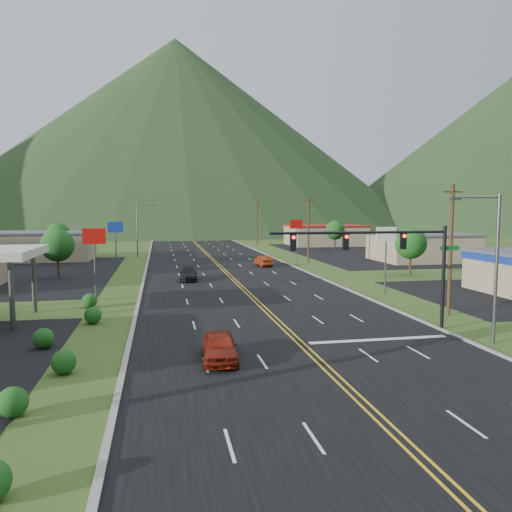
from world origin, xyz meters
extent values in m
plane|color=#32491A|center=(0.00, 0.00, 0.00)|extent=(500.00, 500.00, 0.00)
cube|color=black|center=(0.00, 0.00, 0.00)|extent=(20.00, 460.00, 0.04)
cube|color=gray|center=(-10.15, 0.00, 0.00)|extent=(0.30, 460.00, 0.14)
cylinder|color=black|center=(10.50, 14.00, 3.50)|extent=(0.24, 0.24, 7.00)
cylinder|color=black|center=(4.50, 14.00, 6.60)|extent=(12.00, 0.18, 0.18)
cube|color=#0C591E|center=(10.90, 14.00, 5.50)|extent=(1.40, 0.06, 0.30)
cube|color=black|center=(7.50, 14.00, 6.00)|extent=(0.35, 0.28, 1.05)
sphere|color=#FF0C05|center=(7.50, 13.82, 6.35)|extent=(0.22, 0.22, 0.22)
cube|color=black|center=(3.50, 14.00, 6.00)|extent=(0.35, 0.28, 1.05)
sphere|color=#FF0C05|center=(3.50, 13.82, 6.35)|extent=(0.22, 0.22, 0.22)
cube|color=black|center=(0.00, 14.00, 6.00)|extent=(0.35, 0.28, 1.05)
sphere|color=#FF0C05|center=(0.00, 13.82, 6.35)|extent=(0.22, 0.22, 0.22)
cylinder|color=#59595E|center=(11.50, 10.00, 4.50)|extent=(0.20, 0.20, 9.00)
cylinder|color=#59595E|center=(10.06, 10.00, 8.80)|extent=(2.88, 0.12, 0.12)
cube|color=#59595E|center=(8.62, 10.00, 8.70)|extent=(0.60, 0.25, 0.18)
cylinder|color=#59595E|center=(-12.00, 70.00, 4.50)|extent=(0.20, 0.20, 9.00)
cylinder|color=#59595E|center=(-10.56, 70.00, 8.80)|extent=(2.88, 0.12, 0.12)
cube|color=#59595E|center=(-9.12, 70.00, 8.70)|extent=(0.60, 0.25, 0.18)
cylinder|color=#59595E|center=(-18.00, 19.00, 2.50)|extent=(0.36, 0.36, 5.00)
cylinder|color=#59595E|center=(-18.00, 25.00, 2.50)|extent=(0.36, 0.36, 5.00)
cube|color=tan|center=(-28.00, 68.00, 2.10)|extent=(18.00, 11.00, 4.20)
cube|color=#4C4C51|center=(-28.00, 68.00, 4.35)|extent=(18.40, 11.40, 0.30)
cube|color=tan|center=(32.00, 55.00, 2.00)|extent=(14.00, 11.00, 4.00)
cube|color=#4C4C51|center=(32.00, 55.00, 4.15)|extent=(14.40, 11.40, 0.30)
cube|color=tan|center=(28.00, 90.00, 2.10)|extent=(16.00, 12.00, 4.20)
cube|color=maroon|center=(28.00, 90.00, 4.35)|extent=(16.40, 12.40, 0.30)
cylinder|color=#59595E|center=(-14.00, 30.00, 2.50)|extent=(0.16, 0.16, 5.00)
cube|color=#AD0D09|center=(-14.00, 30.00, 5.70)|extent=(2.00, 0.18, 1.40)
cylinder|color=#59595E|center=(-14.00, 52.00, 2.50)|extent=(0.16, 0.16, 5.00)
cube|color=navy|center=(-14.00, 52.00, 5.70)|extent=(2.00, 0.18, 1.40)
cylinder|color=#59595E|center=(13.00, 28.00, 2.50)|extent=(0.16, 0.16, 5.00)
cube|color=white|center=(13.00, 28.00, 5.70)|extent=(2.00, 0.18, 1.40)
cylinder|color=#59595E|center=(13.00, 60.00, 2.50)|extent=(0.16, 0.16, 5.00)
cube|color=#AD0D09|center=(13.00, 60.00, 5.70)|extent=(2.00, 0.18, 1.40)
cylinder|color=#382314|center=(-20.00, 45.00, 1.50)|extent=(0.30, 0.30, 3.00)
sphere|color=#154A18|center=(-20.00, 45.00, 3.90)|extent=(3.84, 3.84, 3.84)
cylinder|color=#382314|center=(-25.00, 72.00, 1.50)|extent=(0.30, 0.30, 3.00)
sphere|color=#154A18|center=(-25.00, 72.00, 3.90)|extent=(3.84, 3.84, 3.84)
cylinder|color=#382314|center=(22.00, 40.00, 1.50)|extent=(0.30, 0.30, 3.00)
sphere|color=#154A18|center=(22.00, 40.00, 3.90)|extent=(3.84, 3.84, 3.84)
cylinder|color=#382314|center=(26.00, 78.00, 1.50)|extent=(0.30, 0.30, 3.00)
sphere|color=#154A18|center=(26.00, 78.00, 3.90)|extent=(3.84, 3.84, 3.84)
cylinder|color=#382314|center=(13.50, 18.00, 5.00)|extent=(0.28, 0.28, 10.00)
cube|color=#382314|center=(13.50, 18.00, 9.40)|extent=(1.60, 0.12, 0.12)
cylinder|color=#382314|center=(13.50, 55.00, 5.00)|extent=(0.28, 0.28, 10.00)
cube|color=#382314|center=(13.50, 55.00, 9.40)|extent=(1.60, 0.12, 0.12)
cylinder|color=#382314|center=(13.50, 95.00, 5.00)|extent=(0.28, 0.28, 10.00)
cube|color=#382314|center=(13.50, 95.00, 9.40)|extent=(1.60, 0.12, 0.12)
cylinder|color=#382314|center=(13.50, 135.00, 5.00)|extent=(0.28, 0.28, 10.00)
cube|color=#382314|center=(13.50, 135.00, 9.40)|extent=(1.60, 0.12, 0.12)
cone|color=#1E3216|center=(0.00, 220.00, 42.50)|extent=(220.00, 220.00, 85.00)
imported|color=maroon|center=(-5.20, 9.65, 0.77)|extent=(2.12, 4.64, 1.54)
imported|color=black|center=(-5.15, 40.23, 0.70)|extent=(2.24, 4.96, 1.41)
imported|color=maroon|center=(6.11, 52.51, 0.73)|extent=(2.01, 4.57, 1.46)
camera|label=1|loc=(-8.22, -16.31, 8.13)|focal=35.00mm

